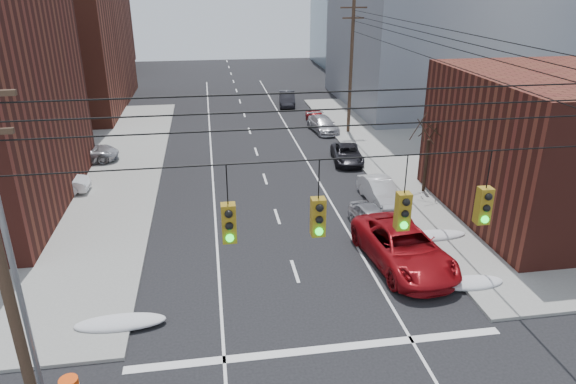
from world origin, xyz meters
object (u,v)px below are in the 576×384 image
object	(u,v)px
parked_car_a	(372,219)
parked_car_b	(380,191)
lot_car_a	(54,183)
parked_car_d	(323,124)
lot_car_b	(83,153)
parked_car_e	(316,117)
parked_car_f	(287,99)
parked_car_c	(347,154)
red_pickup	(404,247)

from	to	relation	value
parked_car_a	parked_car_b	distance (m)	3.79
parked_car_a	lot_car_a	bearing A→B (deg)	149.95
parked_car_d	lot_car_b	distance (m)	19.89
parked_car_e	parked_car_f	bearing A→B (deg)	100.63
parked_car_a	parked_car_f	distance (m)	29.50
parked_car_d	lot_car_a	distance (m)	22.80
parked_car_c	parked_car_d	xyz separation A→B (m)	(0.02, 8.23, 0.04)
parked_car_d	lot_car_a	size ratio (longest dim) A/B	1.09
parked_car_d	parked_car_b	bearing A→B (deg)	-97.58
parked_car_d	parked_car_e	size ratio (longest dim) A/B	1.27
parked_car_b	parked_car_e	xyz separation A→B (m)	(0.00, 18.73, -0.11)
parked_car_e	lot_car_b	world-z (taller)	lot_car_b
parked_car_e	parked_car_c	bearing A→B (deg)	-91.76
parked_car_d	parked_car_e	distance (m)	3.00
parked_car_b	lot_car_b	size ratio (longest dim) A/B	0.89
red_pickup	parked_car_a	world-z (taller)	red_pickup
lot_car_a	lot_car_b	distance (m)	5.95
red_pickup	lot_car_b	size ratio (longest dim) A/B	1.35
red_pickup	lot_car_b	world-z (taller)	red_pickup
parked_car_e	parked_car_b	bearing A→B (deg)	-91.68
parked_car_f	lot_car_a	distance (m)	28.35
parked_car_a	parked_car_e	size ratio (longest dim) A/B	1.06
parked_car_a	lot_car_a	distance (m)	19.65
red_pickup	parked_car_b	xyz separation A→B (m)	(1.26, 7.22, -0.20)
parked_car_c	lot_car_b	world-z (taller)	lot_car_b
lot_car_a	parked_car_c	bearing A→B (deg)	-78.97
parked_car_a	parked_car_c	xyz separation A→B (m)	(1.58, 10.94, -0.03)
red_pickup	parked_car_e	bearing A→B (deg)	81.52
parked_car_c	red_pickup	bearing A→B (deg)	-88.05
parked_car_a	parked_car_e	world-z (taller)	parked_car_a
parked_car_e	lot_car_b	distance (m)	20.93
parked_car_c	parked_car_d	distance (m)	8.23
red_pickup	parked_car_d	xyz separation A→B (m)	(1.26, 22.95, -0.26)
parked_car_b	parked_car_d	distance (m)	15.74
parked_car_c	parked_car_f	size ratio (longest dim) A/B	0.97
red_pickup	parked_car_d	distance (m)	22.99
lot_car_a	red_pickup	bearing A→B (deg)	-120.27
parked_car_e	lot_car_a	xyz separation A→B (m)	(-19.69, -14.50, 0.23)
parked_car_d	lot_car_b	world-z (taller)	lot_car_b
red_pickup	lot_car_b	xyz separation A→B (m)	(-17.82, 17.37, -0.09)
parked_car_d	lot_car_b	bearing A→B (deg)	-171.26
lot_car_b	parked_car_f	bearing A→B (deg)	-52.48
red_pickup	parked_car_a	size ratio (longest dim) A/B	1.75
parked_car_a	parked_car_c	bearing A→B (deg)	74.70
red_pickup	parked_car_d	size ratio (longest dim) A/B	1.46
parked_car_d	parked_car_f	bearing A→B (deg)	91.23
red_pickup	parked_car_e	world-z (taller)	red_pickup
red_pickup	lot_car_b	bearing A→B (deg)	130.05
lot_car_a	lot_car_b	size ratio (longest dim) A/B	0.86
parked_car_c	parked_car_b	bearing A→B (deg)	-83.08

